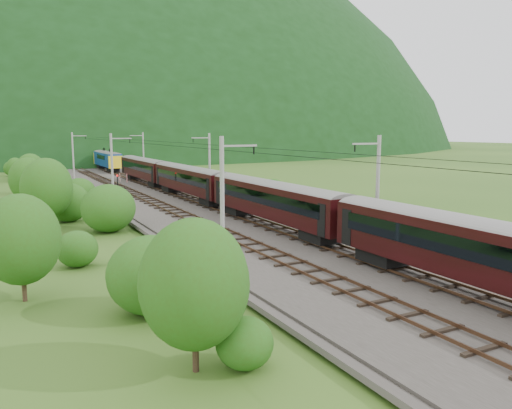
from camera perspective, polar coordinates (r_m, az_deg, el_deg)
name	(u,v)px	position (r m, az deg, el deg)	size (l,w,h in m)	color
ground	(306,257)	(34.57, 5.68, -6.05)	(600.00, 600.00, 0.00)	#2C5019
railbed	(241,230)	(43.01, -1.67, -2.92)	(14.00, 220.00, 0.30)	#38332D
track_left	(216,230)	(41.99, -4.62, -2.91)	(2.40, 220.00, 0.27)	brown
track_right	(266,225)	(44.05, 1.13, -2.35)	(2.40, 220.00, 0.27)	brown
catenary_left	(113,166)	(61.29, -16.06, 4.27)	(2.54, 192.28, 8.00)	gray
catenary_right	(209,163)	(64.88, -5.39, 4.77)	(2.54, 192.28, 8.00)	gray
overhead_wires	(241,149)	(42.19, -1.71, 6.38)	(4.83, 198.00, 0.03)	black
mountain_main	(32,147)	(288.61, -24.19, 6.02)	(504.00, 360.00, 244.00)	black
train	(225,183)	(51.37, -3.56, 2.41)	(2.69, 128.65, 4.67)	black
hazard_post_near	(120,177)	(85.17, -15.30, 3.02)	(0.15, 0.15, 1.40)	red
hazard_post_far	(127,178)	(83.46, -14.54, 2.95)	(0.15, 0.15, 1.42)	red
signal	(117,181)	(73.04, -15.55, 2.60)	(0.24, 0.24, 2.15)	black
vegetation_left	(57,200)	(48.14, -21.81, 0.50)	(12.37, 149.17, 6.45)	#2B5216
vegetation_right	(382,217)	(44.40, 14.22, -1.38)	(5.12, 89.91, 2.80)	#2B5216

